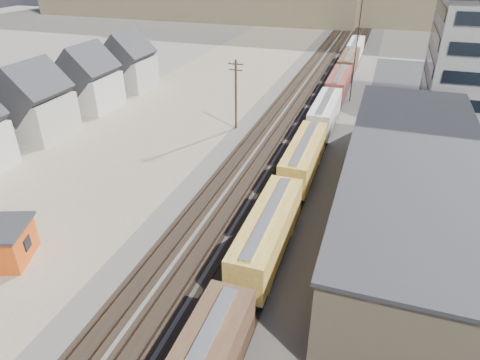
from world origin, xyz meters
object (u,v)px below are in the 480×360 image
(freight_train, at_px, (315,132))
(utility_pole_north, at_px, (236,93))
(maintenance_shed, at_px, (8,243))
(parked_car_red, at_px, (440,357))
(parked_car_blue, at_px, (460,142))

(freight_train, bearing_deg, utility_pole_north, 159.32)
(freight_train, bearing_deg, maintenance_shed, -124.71)
(parked_car_red, xyz_separation_m, parked_car_blue, (4.87, 37.62, -0.11))
(utility_pole_north, height_order, parked_car_blue, utility_pole_north)
(parked_car_red, height_order, parked_car_blue, parked_car_red)
(utility_pole_north, height_order, maintenance_shed, utility_pole_north)
(freight_train, height_order, utility_pole_north, utility_pole_north)
(freight_train, relative_size, utility_pole_north, 11.97)
(freight_train, distance_m, parked_car_red, 32.29)
(maintenance_shed, xyz_separation_m, parked_car_blue, (38.67, 37.97, -1.09))
(maintenance_shed, relative_size, parked_car_red, 1.25)
(freight_train, distance_m, parked_car_blue, 19.94)
(utility_pole_north, bearing_deg, parked_car_red, -53.20)
(maintenance_shed, bearing_deg, freight_train, 55.29)
(parked_car_red, bearing_deg, parked_car_blue, 52.94)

